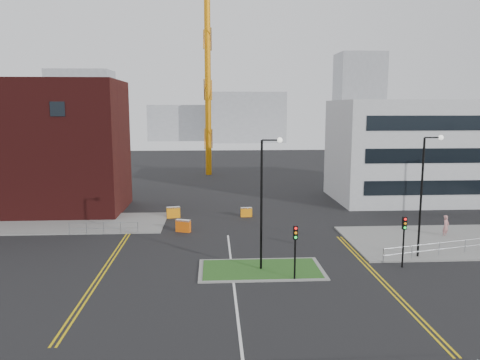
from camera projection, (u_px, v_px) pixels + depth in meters
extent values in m
plane|color=black|center=(238.00, 323.00, 24.37)|extent=(200.00, 200.00, 0.00)
cube|color=slate|center=(19.00, 224.00, 44.92)|extent=(28.00, 8.00, 0.12)
cube|color=slate|center=(261.00, 269.00, 32.37)|extent=(8.60, 4.60, 0.08)
cube|color=#234E1A|center=(261.00, 269.00, 32.36)|extent=(8.00, 4.00, 0.12)
cube|color=#431110|center=(37.00, 147.00, 49.77)|extent=(18.00, 10.00, 14.00)
cube|color=black|center=(57.00, 109.00, 44.43)|extent=(1.40, 0.10, 1.40)
cube|color=#B7B9BD|center=(438.00, 150.00, 56.49)|extent=(25.00, 12.00, 12.00)
cube|color=black|center=(463.00, 187.00, 51.09)|extent=(22.00, 0.10, 1.60)
cube|color=black|center=(465.00, 156.00, 50.55)|extent=(22.00, 0.10, 1.60)
cube|color=black|center=(467.00, 123.00, 50.02)|extent=(22.00, 0.10, 1.60)
cylinder|color=orange|center=(208.00, 60.00, 75.62)|extent=(1.00, 1.00, 37.65)
cylinder|color=black|center=(261.00, 206.00, 31.68)|extent=(0.16, 0.16, 9.00)
cylinder|color=black|center=(271.00, 140.00, 31.02)|extent=(1.20, 0.10, 0.10)
sphere|color=silver|center=(280.00, 140.00, 31.06)|extent=(0.36, 0.36, 0.36)
cylinder|color=black|center=(421.00, 199.00, 34.34)|extent=(0.16, 0.16, 9.00)
cylinder|color=black|center=(433.00, 138.00, 33.68)|extent=(1.20, 0.10, 0.10)
sphere|color=silver|center=(441.00, 137.00, 33.71)|extent=(0.36, 0.36, 0.36)
cylinder|color=black|center=(295.00, 258.00, 30.28)|extent=(0.12, 0.12, 3.00)
cube|color=black|center=(295.00, 232.00, 30.02)|extent=(0.28, 0.22, 0.90)
sphere|color=red|center=(296.00, 228.00, 29.85)|extent=(0.18, 0.18, 0.18)
sphere|color=orange|center=(296.00, 233.00, 29.89)|extent=(0.18, 0.18, 0.18)
sphere|color=#0CCC33|center=(296.00, 237.00, 29.94)|extent=(0.18, 0.18, 0.18)
cylinder|color=black|center=(403.00, 247.00, 32.71)|extent=(0.12, 0.12, 3.00)
cube|color=black|center=(404.00, 223.00, 32.45)|extent=(0.28, 0.22, 0.90)
sphere|color=red|center=(405.00, 219.00, 32.28)|extent=(0.18, 0.18, 0.18)
sphere|color=orange|center=(405.00, 224.00, 32.32)|extent=(0.18, 0.18, 0.18)
sphere|color=#0CCC33|center=(405.00, 228.00, 32.37)|extent=(0.18, 0.18, 0.18)
cylinder|color=gray|center=(103.00, 223.00, 41.33)|extent=(6.00, 0.04, 0.04)
cylinder|color=gray|center=(104.00, 228.00, 41.41)|extent=(6.00, 0.04, 0.04)
cylinder|color=gray|center=(69.00, 229.00, 41.24)|extent=(0.05, 0.05, 1.10)
cylinder|color=gray|center=(138.00, 228.00, 41.58)|extent=(0.05, 0.05, 1.10)
cylinder|color=gray|center=(383.00, 256.00, 33.79)|extent=(0.05, 0.05, 1.10)
cube|color=silver|center=(236.00, 307.00, 26.34)|extent=(0.15, 30.00, 0.01)
cube|color=gold|center=(107.00, 263.00, 33.72)|extent=(0.12, 24.00, 0.01)
cube|color=gold|center=(111.00, 263.00, 33.73)|extent=(0.12, 24.00, 0.01)
cube|color=gold|center=(377.00, 278.00, 30.83)|extent=(0.12, 20.00, 0.01)
cube|color=gold|center=(382.00, 278.00, 30.84)|extent=(0.12, 20.00, 0.01)
cube|color=gray|center=(82.00, 108.00, 138.78)|extent=(18.00, 12.00, 22.00)
cube|color=gray|center=(247.00, 117.00, 151.95)|extent=(24.00, 12.00, 16.00)
cube|color=gray|center=(359.00, 98.00, 148.09)|extent=(14.00, 12.00, 28.00)
cube|color=gray|center=(193.00, 123.00, 161.10)|extent=(30.00, 12.00, 12.00)
imported|color=tan|center=(446.00, 226.00, 40.51)|extent=(0.84, 0.78, 1.92)
cube|color=orange|center=(173.00, 212.00, 47.65)|extent=(1.41, 0.74, 1.12)
cube|color=silver|center=(173.00, 207.00, 47.57)|extent=(1.41, 0.74, 0.13)
cube|color=#E95D0C|center=(183.00, 226.00, 42.23)|extent=(1.40, 0.89, 1.11)
cube|color=silver|center=(183.00, 221.00, 42.15)|extent=(1.40, 0.89, 0.13)
cube|color=orange|center=(246.00, 212.00, 48.09)|extent=(1.18, 0.45, 0.97)
cube|color=silver|center=(246.00, 208.00, 48.02)|extent=(1.18, 0.45, 0.12)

